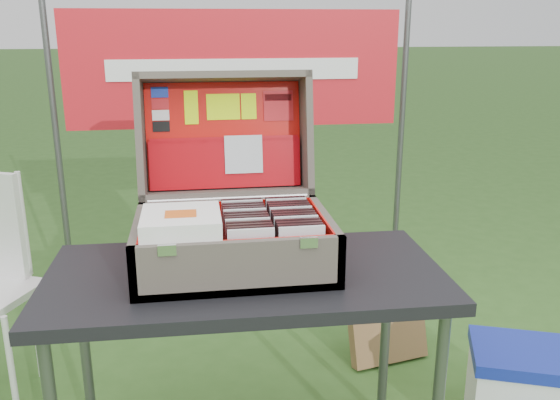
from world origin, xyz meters
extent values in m
cube|color=black|center=(-0.07, -0.09, 0.75)|extent=(1.24, 0.64, 0.04)
cylinder|color=#59595B|center=(-0.62, 0.15, 0.36)|extent=(0.04, 0.04, 0.73)
cylinder|color=#59595B|center=(0.49, 0.15, 0.36)|extent=(0.04, 0.04, 0.73)
cube|color=#5E564B|center=(-0.10, -0.06, 0.78)|extent=(0.61, 0.43, 0.02)
cube|color=#5E564B|center=(-0.10, -0.26, 0.85)|extent=(0.61, 0.02, 0.16)
cube|color=#5E564B|center=(-0.10, 0.15, 0.85)|extent=(0.61, 0.02, 0.16)
cube|color=#5E564B|center=(-0.39, -0.06, 0.85)|extent=(0.02, 0.43, 0.16)
cube|color=#5E564B|center=(0.19, -0.06, 0.85)|extent=(0.02, 0.43, 0.16)
cube|color=red|center=(-0.10, -0.06, 0.79)|extent=(0.56, 0.39, 0.01)
cube|color=silver|center=(-0.30, -0.27, 0.92)|extent=(0.05, 0.01, 0.03)
cube|color=silver|center=(0.09, -0.27, 0.92)|extent=(0.05, 0.01, 0.03)
cylinder|color=silver|center=(-0.10, 0.16, 0.93)|extent=(0.55, 0.02, 0.02)
cube|color=#5E564B|center=(-0.10, 0.35, 1.12)|extent=(0.61, 0.10, 0.43)
cube|color=#5E564B|center=(-0.10, 0.32, 1.33)|extent=(0.61, 0.16, 0.05)
cube|color=#5E564B|center=(-0.10, 0.24, 0.93)|extent=(0.61, 0.16, 0.05)
cube|color=#5E564B|center=(-0.39, 0.28, 1.13)|extent=(0.02, 0.24, 0.46)
cube|color=#5E564B|center=(0.19, 0.28, 1.13)|extent=(0.02, 0.24, 0.46)
cube|color=red|center=(-0.10, 0.33, 1.12)|extent=(0.55, 0.08, 0.38)
cube|color=red|center=(-0.10, -0.25, 0.86)|extent=(0.56, 0.01, 0.14)
cube|color=red|center=(-0.10, 0.13, 0.86)|extent=(0.56, 0.01, 0.14)
cube|color=red|center=(-0.38, -0.06, 0.86)|extent=(0.01, 0.39, 0.14)
cube|color=red|center=(0.18, -0.06, 0.86)|extent=(0.01, 0.39, 0.14)
cube|color=#A4030A|center=(-0.10, 0.30, 1.02)|extent=(0.54, 0.06, 0.18)
cube|color=#A4030A|center=(-0.10, 0.31, 1.11)|extent=(0.53, 0.02, 0.02)
cube|color=silver|center=(-0.04, 0.28, 1.06)|extent=(0.14, 0.03, 0.13)
cube|color=#1933B2|center=(-0.32, 0.36, 1.27)|extent=(0.06, 0.01, 0.04)
cube|color=red|center=(-0.32, 0.35, 1.24)|extent=(0.06, 0.01, 0.04)
cube|color=white|center=(-0.32, 0.34, 1.20)|extent=(0.06, 0.01, 0.04)
cube|color=black|center=(-0.32, 0.33, 1.16)|extent=(0.06, 0.01, 0.04)
cube|color=#CFFA03|center=(-0.21, 0.35, 1.22)|extent=(0.05, 0.02, 0.12)
cube|color=#CFFA03|center=(-0.10, 0.35, 1.22)|extent=(0.12, 0.02, 0.09)
cube|color=#CFFA03|center=(-0.01, 0.35, 1.22)|extent=(0.05, 0.02, 0.09)
cube|color=red|center=(0.10, 0.35, 1.22)|extent=(0.11, 0.02, 0.11)
cube|color=black|center=(0.10, 0.35, 1.25)|extent=(0.10, 0.01, 0.02)
cube|color=silver|center=(-0.06, -0.22, 0.87)|extent=(0.13, 0.01, 0.15)
cube|color=black|center=(-0.06, -0.20, 0.87)|extent=(0.13, 0.01, 0.15)
cube|color=black|center=(-0.06, -0.18, 0.87)|extent=(0.13, 0.01, 0.15)
cube|color=black|center=(-0.06, -0.15, 0.87)|extent=(0.13, 0.01, 0.15)
cube|color=silver|center=(-0.06, -0.13, 0.87)|extent=(0.13, 0.01, 0.15)
cube|color=black|center=(-0.06, -0.10, 0.87)|extent=(0.13, 0.01, 0.15)
cube|color=black|center=(-0.06, -0.08, 0.87)|extent=(0.13, 0.01, 0.15)
cube|color=black|center=(-0.06, -0.06, 0.87)|extent=(0.13, 0.01, 0.15)
cube|color=silver|center=(-0.06, -0.03, 0.87)|extent=(0.13, 0.01, 0.15)
cube|color=black|center=(-0.06, -0.01, 0.87)|extent=(0.13, 0.01, 0.15)
cube|color=black|center=(-0.06, 0.01, 0.87)|extent=(0.13, 0.01, 0.15)
cube|color=black|center=(-0.06, 0.04, 0.87)|extent=(0.13, 0.01, 0.15)
cube|color=silver|center=(-0.06, 0.06, 0.87)|extent=(0.13, 0.01, 0.15)
cube|color=black|center=(-0.06, 0.09, 0.87)|extent=(0.13, 0.01, 0.15)
cube|color=silver|center=(0.08, -0.22, 0.87)|extent=(0.13, 0.01, 0.15)
cube|color=black|center=(0.08, -0.20, 0.87)|extent=(0.13, 0.01, 0.15)
cube|color=black|center=(0.08, -0.18, 0.87)|extent=(0.13, 0.01, 0.15)
cube|color=black|center=(0.08, -0.15, 0.87)|extent=(0.13, 0.01, 0.15)
cube|color=silver|center=(0.08, -0.13, 0.87)|extent=(0.13, 0.01, 0.15)
cube|color=black|center=(0.08, -0.10, 0.87)|extent=(0.13, 0.01, 0.15)
cube|color=black|center=(0.08, -0.08, 0.87)|extent=(0.13, 0.01, 0.15)
cube|color=black|center=(0.08, -0.06, 0.87)|extent=(0.13, 0.01, 0.15)
cube|color=silver|center=(0.08, -0.03, 0.87)|extent=(0.13, 0.01, 0.15)
cube|color=black|center=(0.08, -0.01, 0.87)|extent=(0.13, 0.01, 0.15)
cube|color=black|center=(0.08, 0.01, 0.87)|extent=(0.13, 0.01, 0.15)
cube|color=black|center=(0.08, 0.04, 0.87)|extent=(0.13, 0.01, 0.15)
cube|color=silver|center=(0.08, 0.06, 0.87)|extent=(0.13, 0.01, 0.15)
cube|color=black|center=(0.08, 0.09, 0.87)|extent=(0.13, 0.01, 0.15)
cube|color=white|center=(-0.26, -0.14, 0.93)|extent=(0.23, 0.23, 0.00)
cube|color=white|center=(-0.26, -0.14, 0.94)|extent=(0.23, 0.23, 0.00)
cube|color=white|center=(-0.26, -0.14, 0.94)|extent=(0.23, 0.23, 0.00)
cube|color=white|center=(-0.26, -0.14, 0.95)|extent=(0.23, 0.23, 0.00)
cube|color=white|center=(-0.26, -0.14, 0.95)|extent=(0.23, 0.23, 0.00)
cube|color=white|center=(-0.26, -0.14, 0.96)|extent=(0.23, 0.23, 0.00)
cube|color=white|center=(-0.26, -0.14, 0.96)|extent=(0.23, 0.23, 0.00)
cube|color=white|center=(-0.26, -0.14, 0.97)|extent=(0.23, 0.23, 0.00)
cube|color=white|center=(-0.26, -0.14, 0.97)|extent=(0.23, 0.23, 0.00)
cube|color=white|center=(-0.26, -0.14, 0.98)|extent=(0.23, 0.23, 0.00)
cube|color=#D85919|center=(-0.26, -0.15, 0.98)|extent=(0.09, 0.07, 0.00)
cube|color=white|center=(0.98, -0.02, 0.15)|extent=(0.46, 0.41, 0.31)
cube|color=navy|center=(0.98, -0.02, 0.33)|extent=(0.49, 0.43, 0.05)
cylinder|color=silver|center=(-0.92, 0.29, 0.24)|extent=(0.02, 0.02, 0.48)
cylinder|color=silver|center=(-0.92, 0.65, 0.24)|extent=(0.02, 0.02, 0.48)
cylinder|color=silver|center=(-0.92, 0.67, 0.71)|extent=(0.02, 0.02, 0.45)
cube|color=olive|center=(0.64, 0.57, 0.20)|extent=(0.40, 0.24, 0.39)
cylinder|color=#59595B|center=(-0.85, 1.10, 0.85)|extent=(0.03, 0.03, 1.70)
cylinder|color=#59595B|center=(0.85, 1.10, 0.85)|extent=(0.03, 0.03, 1.70)
cube|color=red|center=(0.00, 1.09, 1.30)|extent=(1.60, 0.02, 0.55)
cube|color=white|center=(0.00, 1.08, 1.30)|extent=(1.20, 0.00, 0.10)
camera|label=1|loc=(-0.22, -1.79, 1.50)|focal=38.00mm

